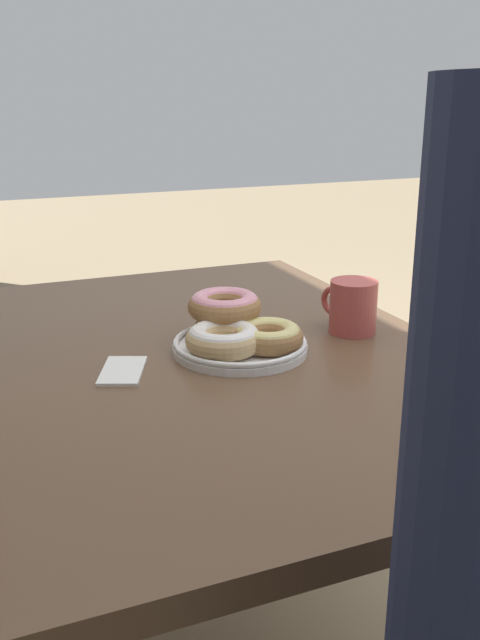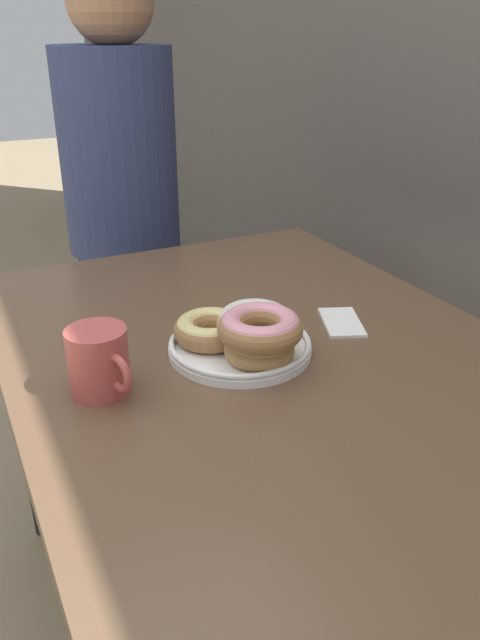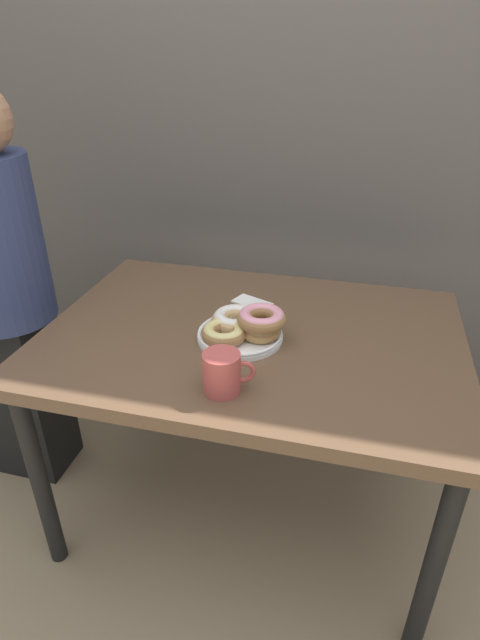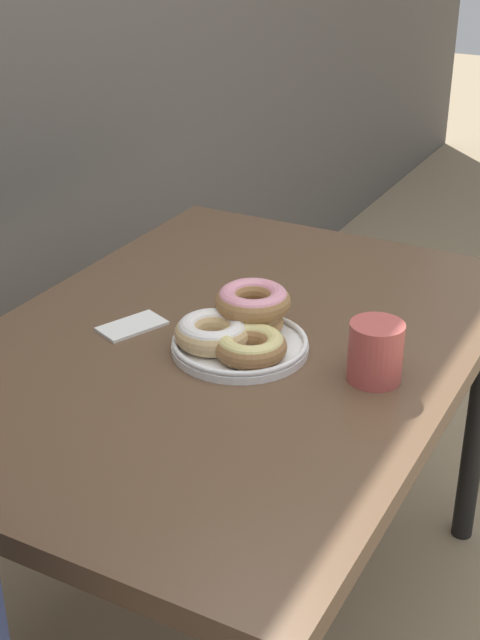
% 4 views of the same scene
% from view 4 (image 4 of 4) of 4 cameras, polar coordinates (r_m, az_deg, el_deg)
% --- Properties ---
extents(dining_table, '(1.20, 0.84, 0.70)m').
position_cam_4_polar(dining_table, '(1.64, -0.92, -3.39)').
color(dining_table, brown).
rests_on(dining_table, ground_plane).
extents(donut_plate, '(0.27, 0.24, 0.09)m').
position_cam_4_polar(donut_plate, '(1.56, 0.02, -0.52)').
color(donut_plate, white).
rests_on(donut_plate, dining_table).
extents(coffee_mug, '(0.12, 0.09, 0.10)m').
position_cam_4_polar(coffee_mug, '(1.47, 8.68, -1.94)').
color(coffee_mug, '#B74C47').
rests_on(coffee_mug, dining_table).
extents(napkin, '(0.14, 0.11, 0.01)m').
position_cam_4_polar(napkin, '(1.66, -6.93, -0.38)').
color(napkin, white).
rests_on(napkin, dining_table).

